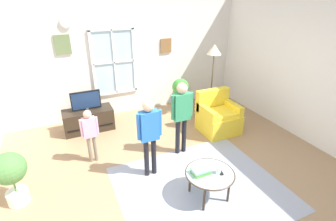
{
  "coord_description": "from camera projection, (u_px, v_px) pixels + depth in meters",
  "views": [
    {
      "loc": [
        -1.56,
        -2.88,
        2.8
      ],
      "look_at": [
        0.06,
        0.72,
        0.93
      ],
      "focal_mm": 27.24,
      "sensor_mm": 36.0,
      "label": 1
    }
  ],
  "objects": [
    {
      "name": "book_stack",
      "position": [
        201.0,
        171.0,
        3.62
      ],
      "size": [
        0.26,
        0.18,
        0.07
      ],
      "color": "#56B73D",
      "rests_on": "coffee_table"
    },
    {
      "name": "cup",
      "position": [
        218.0,
        170.0,
        3.61
      ],
      "size": [
        0.08,
        0.08,
        0.11
      ],
      "primitive_type": "cylinder",
      "color": "white",
      "rests_on": "coffee_table"
    },
    {
      "name": "ground_plane",
      "position": [
        183.0,
        180.0,
        4.15
      ],
      "size": [
        6.28,
        6.42,
        0.02
      ],
      "primitive_type": "cube",
      "color": "#9E7A56"
    },
    {
      "name": "potted_plant_corner",
      "position": [
        10.0,
        173.0,
        3.5
      ],
      "size": [
        0.45,
        0.45,
        0.83
      ],
      "color": "silver",
      "rests_on": "ground_plane"
    },
    {
      "name": "area_rug",
      "position": [
        200.0,
        188.0,
        3.98
      ],
      "size": [
        2.48,
        2.16,
        0.01
      ],
      "primitive_type": "cube",
      "color": "#999EAD",
      "rests_on": "ground_plane"
    },
    {
      "name": "remote_near_books",
      "position": [
        203.0,
        171.0,
        3.66
      ],
      "size": [
        0.05,
        0.14,
        0.02
      ],
      "primitive_type": "cube",
      "rotation": [
        0.0,
        0.0,
        -0.06
      ],
      "color": "black",
      "rests_on": "coffee_table"
    },
    {
      "name": "person_green_shirt",
      "position": [
        181.0,
        111.0,
        4.5
      ],
      "size": [
        0.42,
        0.19,
        1.39
      ],
      "color": "black",
      "rests_on": "ground_plane"
    },
    {
      "name": "back_wall",
      "position": [
        126.0,
        55.0,
        5.98
      ],
      "size": [
        5.68,
        0.17,
        2.86
      ],
      "color": "silver",
      "rests_on": "ground_plane"
    },
    {
      "name": "floor_lamp",
      "position": [
        214.0,
        57.0,
        5.63
      ],
      "size": [
        0.32,
        0.32,
        1.74
      ],
      "color": "black",
      "rests_on": "ground_plane"
    },
    {
      "name": "remote_near_cup",
      "position": [
        221.0,
        172.0,
        3.64
      ],
      "size": [
        0.07,
        0.15,
        0.02
      ],
      "primitive_type": "cube",
      "rotation": [
        0.0,
        0.0,
        -0.22
      ],
      "color": "black",
      "rests_on": "coffee_table"
    },
    {
      "name": "armchair",
      "position": [
        218.0,
        117.0,
        5.49
      ],
      "size": [
        0.76,
        0.74,
        0.87
      ],
      "color": "yellow",
      "rests_on": "ground_plane"
    },
    {
      "name": "tv_stand",
      "position": [
        89.0,
        120.0,
        5.55
      ],
      "size": [
        1.04,
        0.49,
        0.48
      ],
      "color": "#2D2319",
      "rests_on": "ground_plane"
    },
    {
      "name": "side_wall_right",
      "position": [
        327.0,
        74.0,
        4.62
      ],
      "size": [
        0.12,
        5.82,
        2.86
      ],
      "color": "silver",
      "rests_on": "ground_plane"
    },
    {
      "name": "potted_plant_by_window",
      "position": [
        180.0,
        93.0,
        6.39
      ],
      "size": [
        0.41,
        0.41,
        0.83
      ],
      "color": "silver",
      "rests_on": "ground_plane"
    },
    {
      "name": "television",
      "position": [
        86.0,
        100.0,
        5.35
      ],
      "size": [
        0.61,
        0.08,
        0.42
      ],
      "color": "#4C4C4C",
      "rests_on": "tv_stand"
    },
    {
      "name": "person_blue_shirt",
      "position": [
        149.0,
        130.0,
        3.93
      ],
      "size": [
        0.41,
        0.18,
        1.35
      ],
      "color": "black",
      "rests_on": "ground_plane"
    },
    {
      "name": "coffee_table",
      "position": [
        210.0,
        174.0,
        3.65
      ],
      "size": [
        0.72,
        0.72,
        0.44
      ],
      "color": "#99B2B7",
      "rests_on": "ground_plane"
    },
    {
      "name": "person_pink_shirt",
      "position": [
        90.0,
        130.0,
        4.35
      ],
      "size": [
        0.3,
        0.14,
        1.0
      ],
      "color": "#726656",
      "rests_on": "ground_plane"
    }
  ]
}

